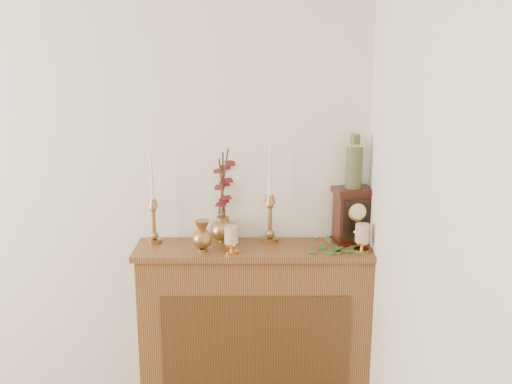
{
  "coord_description": "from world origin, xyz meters",
  "views": [
    {
      "loc": [
        1.4,
        -0.84,
        1.96
      ],
      "look_at": [
        1.41,
        2.05,
        1.23
      ],
      "focal_mm": 42.0,
      "sensor_mm": 36.0,
      "label": 1
    }
  ],
  "objects_px": {
    "candlestick_left": "(153,214)",
    "bud_vase": "(202,237)",
    "mantel_clock": "(352,216)",
    "candlestick_center": "(270,211)",
    "ceramic_vase": "(354,164)",
    "ginger_jar": "(224,198)"
  },
  "relations": [
    {
      "from": "ginger_jar",
      "to": "candlestick_center",
      "type": "bearing_deg",
      "value": -10.09
    },
    {
      "from": "ginger_jar",
      "to": "bud_vase",
      "type": "bearing_deg",
      "value": -116.2
    },
    {
      "from": "ceramic_vase",
      "to": "candlestick_center",
      "type": "bearing_deg",
      "value": 178.82
    },
    {
      "from": "candlestick_center",
      "to": "ceramic_vase",
      "type": "height_order",
      "value": "ceramic_vase"
    },
    {
      "from": "candlestick_left",
      "to": "bud_vase",
      "type": "height_order",
      "value": "candlestick_left"
    },
    {
      "from": "candlestick_left",
      "to": "candlestick_center",
      "type": "height_order",
      "value": "candlestick_center"
    },
    {
      "from": "ginger_jar",
      "to": "ceramic_vase",
      "type": "distance_m",
      "value": 0.7
    },
    {
      "from": "bud_vase",
      "to": "ceramic_vase",
      "type": "height_order",
      "value": "ceramic_vase"
    },
    {
      "from": "bud_vase",
      "to": "ceramic_vase",
      "type": "distance_m",
      "value": 0.86
    },
    {
      "from": "bud_vase",
      "to": "mantel_clock",
      "type": "relative_size",
      "value": 0.55
    },
    {
      "from": "candlestick_left",
      "to": "ceramic_vase",
      "type": "bearing_deg",
      "value": 0.48
    },
    {
      "from": "ceramic_vase",
      "to": "mantel_clock",
      "type": "bearing_deg",
      "value": -77.49
    },
    {
      "from": "mantel_clock",
      "to": "ceramic_vase",
      "type": "xyz_separation_m",
      "value": [
        -0.0,
        0.0,
        0.28
      ]
    },
    {
      "from": "candlestick_center",
      "to": "ceramic_vase",
      "type": "bearing_deg",
      "value": -1.18
    },
    {
      "from": "bud_vase",
      "to": "ceramic_vase",
      "type": "bearing_deg",
      "value": 11.05
    },
    {
      "from": "candlestick_left",
      "to": "ginger_jar",
      "type": "bearing_deg",
      "value": 9.49
    },
    {
      "from": "candlestick_center",
      "to": "mantel_clock",
      "type": "distance_m",
      "value": 0.43
    },
    {
      "from": "candlestick_center",
      "to": "bud_vase",
      "type": "relative_size",
      "value": 3.18
    },
    {
      "from": "mantel_clock",
      "to": "bud_vase",
      "type": "bearing_deg",
      "value": 178.34
    },
    {
      "from": "candlestick_center",
      "to": "mantel_clock",
      "type": "relative_size",
      "value": 1.76
    },
    {
      "from": "bud_vase",
      "to": "ginger_jar",
      "type": "bearing_deg",
      "value": 63.8
    },
    {
      "from": "ginger_jar",
      "to": "mantel_clock",
      "type": "relative_size",
      "value": 1.72
    }
  ]
}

